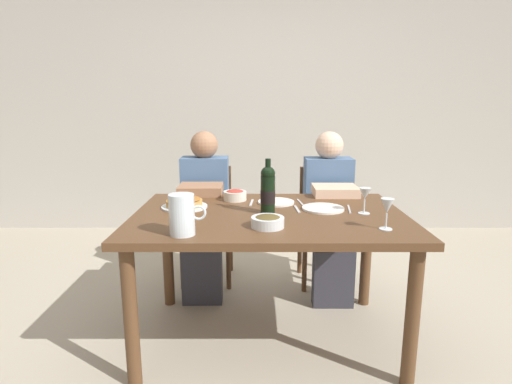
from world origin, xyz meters
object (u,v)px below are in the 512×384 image
(diner_right, at_px, (331,210))
(chair_left, at_px, (209,215))
(baked_tart, at_px, (186,203))
(wine_bottle, at_px, (269,190))
(chair_right, at_px, (325,217))
(wine_glass_left_diner, at_px, (366,195))
(dinner_plate_left_setting, at_px, (324,208))
(salad_bowl, at_px, (236,195))
(dining_table, at_px, (270,229))
(water_pitcher, at_px, (183,217))
(olive_bowl, at_px, (269,221))
(diner_left, at_px, (205,208))
(dinner_plate_right_setting, at_px, (277,202))
(wine_glass_right_diner, at_px, (388,207))

(diner_right, bearing_deg, chair_left, -16.97)
(baked_tart, bearing_deg, wine_bottle, -14.89)
(chair_right, bearing_deg, wine_glass_left_diner, 94.92)
(dinner_plate_left_setting, distance_m, chair_left, 1.15)
(salad_bowl, distance_m, wine_glass_left_diner, 0.80)
(wine_bottle, bearing_deg, dining_table, -3.21)
(wine_glass_left_diner, relative_size, diner_right, 0.13)
(water_pitcher, distance_m, olive_bowl, 0.42)
(dinner_plate_left_setting, bearing_deg, chair_right, 79.87)
(diner_left, height_order, chair_right, diner_left)
(wine_bottle, distance_m, chair_right, 1.05)
(wine_bottle, distance_m, dinner_plate_right_setting, 0.28)
(olive_bowl, bearing_deg, dinner_plate_right_setting, 82.52)
(wine_glass_left_diner, bearing_deg, dinner_plate_left_setting, 156.93)
(water_pitcher, relative_size, chair_left, 0.22)
(dinner_plate_right_setting, bearing_deg, dining_table, -101.50)
(baked_tart, distance_m, salad_bowl, 0.34)
(dinner_plate_left_setting, xyz_separation_m, diner_right, (0.14, 0.54, -0.15))
(baked_tart, bearing_deg, diner_left, 85.31)
(water_pitcher, bearing_deg, diner_right, 49.22)
(wine_glass_right_diner, bearing_deg, wine_glass_left_diner, 96.20)
(salad_bowl, bearing_deg, wine_glass_left_diner, -23.72)
(olive_bowl, bearing_deg, water_pitcher, -163.71)
(olive_bowl, distance_m, dinner_plate_left_setting, 0.48)
(olive_bowl, xyz_separation_m, wine_glass_right_diner, (0.57, -0.04, 0.08))
(wine_glass_right_diner, bearing_deg, dinner_plate_right_setting, 133.49)
(baked_tart, relative_size, wine_glass_right_diner, 1.75)
(diner_left, bearing_deg, dining_table, 122.97)
(water_pitcher, bearing_deg, chair_left, 91.65)
(dinner_plate_right_setting, bearing_deg, dinner_plate_left_setting, -30.22)
(wine_glass_right_diner, relative_size, dinner_plate_left_setting, 0.63)
(olive_bowl, bearing_deg, diner_right, 62.22)
(wine_glass_left_diner, relative_size, chair_right, 0.17)
(dining_table, relative_size, dinner_plate_right_setting, 6.77)
(dinner_plate_right_setting, relative_size, chair_right, 0.25)
(olive_bowl, relative_size, chair_right, 0.19)
(dining_table, distance_m, wine_glass_left_diner, 0.56)
(water_pitcher, bearing_deg, wine_glass_left_diner, 21.59)
(chair_right, distance_m, diner_right, 0.26)
(water_pitcher, distance_m, wine_glass_left_diner, 1.01)
(salad_bowl, relative_size, chair_right, 0.17)
(salad_bowl, bearing_deg, wine_glass_right_diner, -38.75)
(wine_bottle, height_order, olive_bowl, wine_bottle)
(diner_right, bearing_deg, water_pitcher, 49.38)
(salad_bowl, height_order, diner_right, diner_right)
(salad_bowl, xyz_separation_m, diner_right, (0.66, 0.31, -0.18))
(olive_bowl, height_order, diner_right, diner_right)
(dining_table, relative_size, water_pitcher, 7.82)
(water_pitcher, xyz_separation_m, salad_bowl, (0.21, 0.69, -0.05))
(baked_tart, xyz_separation_m, wine_glass_left_diner, (1.01, -0.13, 0.08))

